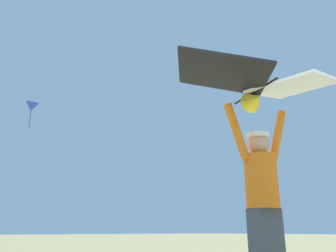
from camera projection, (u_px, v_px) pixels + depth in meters
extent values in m
cube|color=#424751|center=(267.00, 251.00, 3.36)|extent=(0.35, 0.28, 0.82)
cylinder|color=orange|center=(261.00, 181.00, 3.57)|extent=(0.43, 0.43, 0.56)
sphere|color=tan|center=(258.00, 144.00, 3.68)|extent=(0.23, 0.23, 0.23)
cylinder|color=white|center=(258.00, 136.00, 3.71)|extent=(0.30, 0.30, 0.05)
cylinder|color=orange|center=(277.00, 136.00, 3.81)|extent=(0.29, 0.17, 0.62)
cylinder|color=orange|center=(237.00, 131.00, 3.62)|extent=(0.29, 0.17, 0.62)
cylinder|color=black|center=(254.00, 92.00, 3.86)|extent=(0.26, 0.77, 0.02)
cube|color=white|center=(294.00, 86.00, 3.95)|extent=(1.03, 0.91, 0.23)
cube|color=black|center=(223.00, 73.00, 3.62)|extent=(1.23, 1.22, 0.23)
cone|color=yellow|center=(255.00, 100.00, 3.83)|extent=(0.29, 0.26, 0.24)
cone|color=blue|center=(32.00, 107.00, 28.24)|extent=(1.42, 1.59, 1.19)
cylinder|color=#203595|center=(30.00, 120.00, 27.89)|extent=(0.05, 0.05, 1.52)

